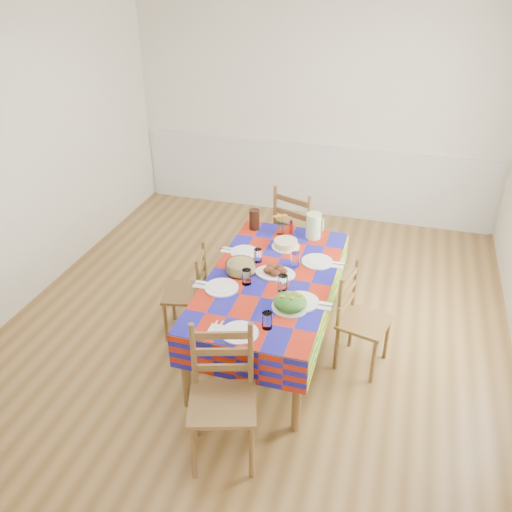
{
  "coord_description": "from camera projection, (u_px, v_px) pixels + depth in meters",
  "views": [
    {
      "loc": [
        1.13,
        -3.9,
        3.08
      ],
      "look_at": [
        0.04,
        -0.18,
        0.82
      ],
      "focal_mm": 38.0,
      "sensor_mm": 36.0,
      "label": 1
    }
  ],
  "objects": [
    {
      "name": "room",
      "position": [
        258.0,
        189.0,
        4.38
      ],
      "size": [
        4.58,
        5.08,
        2.78
      ],
      "color": "brown",
      "rests_on": "ground"
    },
    {
      "name": "wainscot",
      "position": [
        312.0,
        177.0,
        6.87
      ],
      "size": [
        4.41,
        0.06,
        0.92
      ],
      "color": "silver",
      "rests_on": "room"
    },
    {
      "name": "dining_table",
      "position": [
        271.0,
        285.0,
        4.44
      ],
      "size": [
        1.0,
        1.86,
        0.72
      ],
      "color": "brown",
      "rests_on": "room"
    },
    {
      "name": "setting_near_head",
      "position": [
        249.0,
        328.0,
        3.77
      ],
      "size": [
        0.43,
        0.29,
        0.13
      ],
      "color": "white",
      "rests_on": "dining_table"
    },
    {
      "name": "setting_left_near",
      "position": [
        230.0,
        283.0,
        4.25
      ],
      "size": [
        0.49,
        0.29,
        0.13
      ],
      "rotation": [
        0.0,
        0.0,
        1.57
      ],
      "color": "white",
      "rests_on": "dining_table"
    },
    {
      "name": "setting_left_far",
      "position": [
        248.0,
        253.0,
        4.67
      ],
      "size": [
        0.45,
        0.27,
        0.12
      ],
      "rotation": [
        0.0,
        0.0,
        1.57
      ],
      "color": "white",
      "rests_on": "dining_table"
    },
    {
      "name": "setting_right_near",
      "position": [
        295.0,
        295.0,
        4.12
      ],
      "size": [
        0.52,
        0.3,
        0.13
      ],
      "rotation": [
        0.0,
        0.0,
        -1.57
      ],
      "color": "white",
      "rests_on": "dining_table"
    },
    {
      "name": "setting_right_far",
      "position": [
        310.0,
        261.0,
        4.56
      ],
      "size": [
        0.5,
        0.29,
        0.13
      ],
      "rotation": [
        0.0,
        0.0,
        -1.57
      ],
      "color": "white",
      "rests_on": "dining_table"
    },
    {
      "name": "meat_platter",
      "position": [
        275.0,
        271.0,
        4.42
      ],
      "size": [
        0.33,
        0.24,
        0.06
      ],
      "color": "white",
      "rests_on": "dining_table"
    },
    {
      "name": "salad_platter",
      "position": [
        290.0,
        303.0,
        4.0
      ],
      "size": [
        0.28,
        0.28,
        0.12
      ],
      "color": "white",
      "rests_on": "dining_table"
    },
    {
      "name": "pasta_bowl",
      "position": [
        240.0,
        267.0,
        4.44
      ],
      "size": [
        0.25,
        0.25,
        0.09
      ],
      "color": "white",
      "rests_on": "dining_table"
    },
    {
      "name": "cake",
      "position": [
        286.0,
        244.0,
        4.8
      ],
      "size": [
        0.25,
        0.25,
        0.07
      ],
      "color": "white",
      "rests_on": "dining_table"
    },
    {
      "name": "serving_utensils",
      "position": [
        283.0,
        286.0,
        4.27
      ],
      "size": [
        0.13,
        0.29,
        0.01
      ],
      "color": "black",
      "rests_on": "dining_table"
    },
    {
      "name": "flower_vase",
      "position": [
        280.0,
        226.0,
        5.0
      ],
      "size": [
        0.13,
        0.11,
        0.21
      ],
      "color": "white",
      "rests_on": "dining_table"
    },
    {
      "name": "hot_sauce",
      "position": [
        291.0,
        227.0,
        5.02
      ],
      "size": [
        0.03,
        0.03,
        0.13
      ],
      "primitive_type": "cylinder",
      "color": "#A90D12",
      "rests_on": "dining_table"
    },
    {
      "name": "green_pitcher",
      "position": [
        314.0,
        226.0,
        4.92
      ],
      "size": [
        0.14,
        0.14,
        0.24
      ],
      "primitive_type": "cylinder",
      "color": "#BAE19F",
      "rests_on": "dining_table"
    },
    {
      "name": "tea_pitcher",
      "position": [
        254.0,
        219.0,
        5.08
      ],
      "size": [
        0.1,
        0.1,
        0.2
      ],
      "primitive_type": "cylinder",
      "color": "black",
      "rests_on": "dining_table"
    },
    {
      "name": "name_card",
      "position": [
        241.0,
        342.0,
        3.67
      ],
      "size": [
        0.08,
        0.02,
        0.02
      ],
      "primitive_type": "cube",
      "color": "white",
      "rests_on": "dining_table"
    },
    {
      "name": "chair_near",
      "position": [
        222.0,
        398.0,
        3.55
      ],
      "size": [
        0.54,
        0.53,
        0.99
      ],
      "rotation": [
        0.0,
        0.0,
        0.3
      ],
      "color": "brown",
      "rests_on": "room"
    },
    {
      "name": "chair_far",
      "position": [
        299.0,
        235.0,
        5.47
      ],
      "size": [
        0.59,
        0.58,
        1.04
      ],
      "rotation": [
        0.0,
        0.0,
        2.77
      ],
      "color": "brown",
      "rests_on": "room"
    },
    {
      "name": "chair_left",
      "position": [
        189.0,
        293.0,
        4.74
      ],
      "size": [
        0.42,
        0.44,
        0.84
      ],
      "rotation": [
        0.0,
        0.0,
        -1.36
      ],
      "color": "brown",
      "rests_on": "room"
    },
    {
      "name": "chair_right",
      "position": [
        360.0,
        320.0,
        4.37
      ],
      "size": [
        0.45,
        0.46,
        0.88
      ],
      "rotation": [
        0.0,
        0.0,
        1.33
      ],
      "color": "brown",
      "rests_on": "room"
    }
  ]
}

